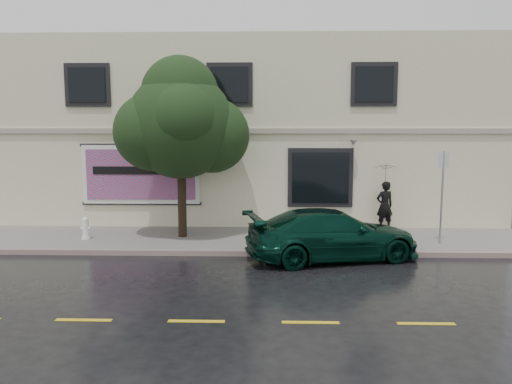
{
  "coord_description": "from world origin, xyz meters",
  "views": [
    {
      "loc": [
        1.41,
        -12.68,
        3.72
      ],
      "look_at": [
        1.0,
        2.2,
        1.79
      ],
      "focal_mm": 35.0,
      "sensor_mm": 36.0,
      "label": 1
    }
  ],
  "objects_px": {
    "pedestrian": "(385,206)",
    "fire_hydrant": "(86,228)",
    "car": "(332,234)",
    "street_tree": "(181,126)"
  },
  "relations": [
    {
      "from": "car",
      "to": "fire_hydrant",
      "type": "bearing_deg",
      "value": 63.02
    },
    {
      "from": "pedestrian",
      "to": "fire_hydrant",
      "type": "relative_size",
      "value": 2.4
    },
    {
      "from": "car",
      "to": "street_tree",
      "type": "xyz_separation_m",
      "value": [
        -4.65,
        2.17,
        3.06
      ]
    },
    {
      "from": "pedestrian",
      "to": "street_tree",
      "type": "height_order",
      "value": "street_tree"
    },
    {
      "from": "car",
      "to": "fire_hydrant",
      "type": "xyz_separation_m",
      "value": [
        -7.7,
        1.72,
        -0.21
      ]
    },
    {
      "from": "pedestrian",
      "to": "fire_hydrant",
      "type": "distance_m",
      "value": 10.09
    },
    {
      "from": "car",
      "to": "street_tree",
      "type": "relative_size",
      "value": 0.91
    },
    {
      "from": "street_tree",
      "to": "fire_hydrant",
      "type": "relative_size",
      "value": 7.47
    },
    {
      "from": "fire_hydrant",
      "to": "pedestrian",
      "type": "bearing_deg",
      "value": 23.3
    },
    {
      "from": "fire_hydrant",
      "to": "street_tree",
      "type": "bearing_deg",
      "value": 22.17
    }
  ]
}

